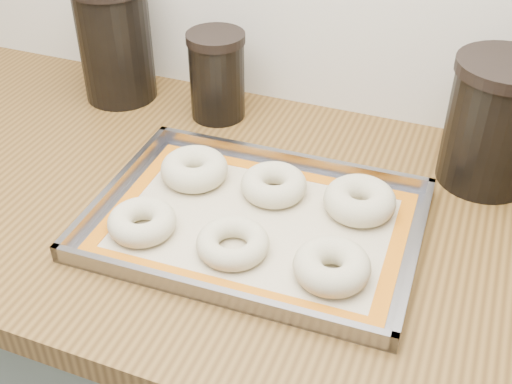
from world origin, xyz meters
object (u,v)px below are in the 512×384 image
at_px(bagel_front_left, 142,222).
at_px(canister_left, 115,40).
at_px(bagel_front_right, 332,266).
at_px(bagel_back_right, 360,200).
at_px(bagel_back_left, 194,169).
at_px(baking_tray, 256,222).
at_px(bagel_front_mid, 233,243).
at_px(bagel_back_mid, 274,185).
at_px(canister_right, 495,123).
at_px(canister_mid, 217,75).

relative_size(bagel_front_left, canister_left, 0.43).
bearing_deg(bagel_front_right, bagel_back_right, 90.05).
bearing_deg(bagel_back_right, canister_left, 159.29).
height_order(bagel_front_right, bagel_back_right, bagel_back_right).
bearing_deg(bagel_front_left, bagel_back_left, 84.59).
xyz_separation_m(baking_tray, bagel_front_left, (-0.14, -0.07, 0.01)).
bearing_deg(baking_tray, bagel_back_right, 31.58).
distance_m(baking_tray, bagel_front_left, 0.16).
distance_m(bagel_back_right, canister_left, 0.56).
height_order(bagel_front_mid, canister_left, canister_left).
distance_m(bagel_front_left, bagel_back_mid, 0.21).
height_order(baking_tray, bagel_back_right, bagel_back_right).
bearing_deg(bagel_front_left, bagel_front_mid, 2.78).
distance_m(bagel_back_mid, bagel_back_right, 0.13).
bearing_deg(bagel_front_left, baking_tray, 27.80).
relative_size(bagel_back_left, bagel_back_right, 0.99).
height_order(bagel_back_left, canister_right, canister_right).
bearing_deg(bagel_back_right, bagel_back_left, -176.88).
height_order(bagel_front_mid, bagel_back_left, bagel_back_left).
bearing_deg(canister_mid, bagel_back_left, -75.93).
xyz_separation_m(bagel_front_mid, bagel_back_mid, (0.01, 0.14, 0.00)).
bearing_deg(bagel_front_mid, bagel_back_left, 132.17).
distance_m(baking_tray, bagel_front_mid, 0.07).
distance_m(bagel_back_left, bagel_back_mid, 0.13).
distance_m(bagel_back_right, canister_right, 0.24).
relative_size(baking_tray, bagel_front_mid, 4.73).
distance_m(baking_tray, bagel_back_left, 0.15).
xyz_separation_m(bagel_front_mid, bagel_back_left, (-0.12, 0.13, 0.00)).
bearing_deg(bagel_front_mid, baking_tray, 84.22).
bearing_deg(bagel_back_left, canister_left, 140.77).
bearing_deg(bagel_front_left, canister_mid, 96.32).
distance_m(bagel_front_mid, canister_mid, 0.39).
bearing_deg(canister_left, canister_right, -2.97).
bearing_deg(canister_right, canister_mid, 175.99).
relative_size(bagel_front_mid, bagel_back_mid, 0.99).
xyz_separation_m(bagel_back_mid, canister_left, (-0.38, 0.20, 0.09)).
xyz_separation_m(baking_tray, bagel_back_right, (0.13, 0.08, 0.02)).
height_order(bagel_back_mid, canister_mid, canister_mid).
bearing_deg(bagel_back_right, baking_tray, -148.42).
relative_size(bagel_front_right, canister_left, 0.45).
bearing_deg(canister_mid, canister_left, 179.43).
height_order(bagel_front_right, canister_left, canister_left).
relative_size(bagel_front_mid, bagel_front_right, 0.98).
distance_m(baking_tray, bagel_back_mid, 0.08).
bearing_deg(bagel_front_right, canister_right, 62.61).
relative_size(bagel_front_left, canister_right, 0.48).
xyz_separation_m(bagel_front_mid, bagel_front_right, (0.14, 0.00, 0.00)).
relative_size(bagel_front_right, canister_right, 0.50).
relative_size(bagel_back_left, canister_left, 0.47).
bearing_deg(canister_left, bagel_back_mid, -27.55).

